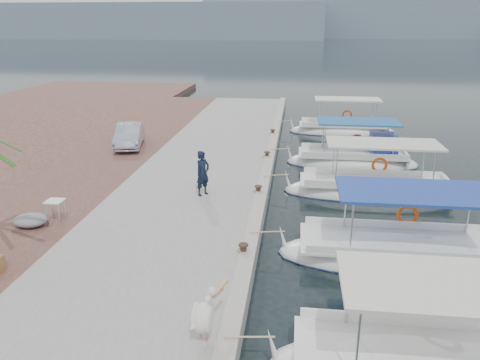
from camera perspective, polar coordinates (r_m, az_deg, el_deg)
name	(u,v)px	position (r m, az deg, el deg)	size (l,w,h in m)	color
ground	(264,222)	(16.82, 2.98, -5.11)	(400.00, 400.00, 0.00)	black
concrete_quay	(208,170)	(21.75, -3.95, 1.19)	(6.00, 40.00, 0.50)	gray
quay_curb	(268,166)	(21.32, 3.39, 1.71)	(0.44, 40.00, 0.12)	#9F988D
cobblestone_strip	(105,166)	(23.20, -16.18, 1.60)	(4.00, 40.00, 0.50)	#53322C
distant_hills	(368,20)	(218.73, 15.30, 18.33)	(330.00, 60.00, 18.00)	slate
fishing_caique_b	(402,256)	(15.00, 19.18, -8.78)	(7.46, 2.50, 2.83)	white
fishing_caique_c	(374,192)	(20.07, 16.02, -1.42)	(7.42, 2.14, 2.83)	white
fishing_caique_d	(354,161)	(24.03, 13.73, 2.26)	(6.49, 2.24, 2.83)	white
fishing_caique_e	(343,131)	(30.82, 12.41, 5.81)	(6.77, 2.01, 2.83)	white
mooring_bollards	(258,189)	(17.97, 2.25, -1.11)	(0.28, 20.28, 0.33)	black
pelican	(204,316)	(10.09, -4.44, -16.16)	(0.77, 1.30, 1.02)	tan
fisherman	(203,173)	(17.70, -4.57, 0.83)	(0.63, 0.41, 1.73)	black
parked_car	(129,135)	(25.49, -13.35, 5.33)	(1.27, 3.64, 1.20)	#A6ADBE
tarp_bundle	(30,220)	(16.64, -24.18, -4.48)	(1.10, 0.90, 0.40)	gray
folding_table	(55,206)	(16.58, -21.61, -3.01)	(0.55, 0.55, 0.73)	silver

